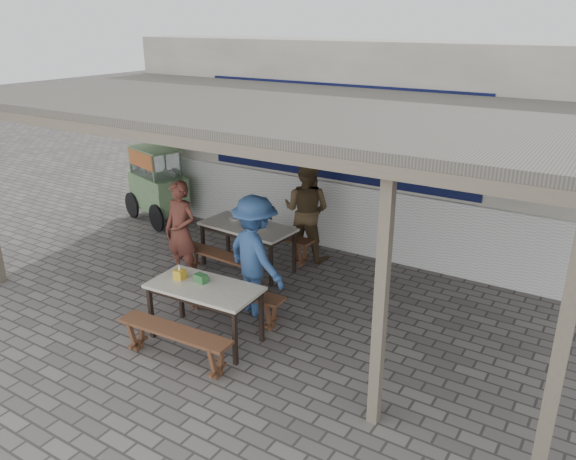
# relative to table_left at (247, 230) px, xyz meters

# --- Properties ---
(ground) EXTENTS (60.00, 60.00, 0.00)m
(ground) POSITION_rel_table_left_xyz_m (0.91, -1.43, -0.67)
(ground) COLOR #65605B
(ground) RESTS_ON ground
(back_wall) EXTENTS (9.00, 1.28, 3.50)m
(back_wall) POSITION_rel_table_left_xyz_m (0.91, 2.14, 1.05)
(back_wall) COLOR beige
(back_wall) RESTS_ON ground
(warung_roof) EXTENTS (9.00, 4.21, 2.81)m
(warung_roof) POSITION_rel_table_left_xyz_m (0.93, -0.54, 2.04)
(warung_roof) COLOR #605A52
(warung_roof) RESTS_ON ground
(table_left) EXTENTS (1.57, 0.82, 0.75)m
(table_left) POSITION_rel_table_left_xyz_m (0.00, 0.00, 0.00)
(table_left) COLOR beige
(table_left) RESTS_ON ground
(bench_left_street) EXTENTS (1.64, 0.38, 0.45)m
(bench_left_street) POSITION_rel_table_left_xyz_m (-0.04, -0.60, -0.33)
(bench_left_street) COLOR brown
(bench_left_street) RESTS_ON ground
(bench_left_wall) EXTENTS (1.64, 0.38, 0.45)m
(bench_left_wall) POSITION_rel_table_left_xyz_m (0.04, 0.60, -0.33)
(bench_left_wall) COLOR brown
(bench_left_wall) RESTS_ON ground
(table_right) EXTENTS (1.43, 0.79, 0.75)m
(table_right) POSITION_rel_table_left_xyz_m (0.83, -2.03, -0.00)
(table_right) COLOR beige
(table_right) RESTS_ON ground
(bench_right_street) EXTENTS (1.51, 0.37, 0.45)m
(bench_right_street) POSITION_rel_table_left_xyz_m (0.86, -2.64, -0.34)
(bench_right_street) COLOR brown
(bench_right_street) RESTS_ON ground
(bench_right_wall) EXTENTS (1.51, 0.37, 0.45)m
(bench_right_wall) POSITION_rel_table_left_xyz_m (0.79, -1.43, -0.34)
(bench_right_wall) COLOR brown
(bench_right_wall) RESTS_ON ground
(vendor_cart) EXTENTS (1.90, 1.10, 1.48)m
(vendor_cart) POSITION_rel_table_left_xyz_m (-2.91, 0.96, 0.13)
(vendor_cart) COLOR #769966
(vendor_cart) RESTS_ON ground
(patron_street_side) EXTENTS (0.57, 0.38, 1.57)m
(patron_street_side) POSITION_rel_table_left_xyz_m (-0.65, -0.83, 0.11)
(patron_street_side) COLOR brown
(patron_street_side) RESTS_ON ground
(patron_wall_side) EXTENTS (0.88, 0.72, 1.70)m
(patron_wall_side) POSITION_rel_table_left_xyz_m (0.57, 0.90, 0.17)
(patron_wall_side) COLOR brown
(patron_wall_side) RESTS_ON ground
(patron_right_table) EXTENTS (1.23, 0.96, 1.68)m
(patron_right_table) POSITION_rel_table_left_xyz_m (0.93, -1.09, 0.16)
(patron_right_table) COLOR #325690
(patron_right_table) RESTS_ON ground
(tissue_box) EXTENTS (0.13, 0.13, 0.12)m
(tissue_box) POSITION_rel_table_left_xyz_m (0.44, -2.04, 0.14)
(tissue_box) COLOR gold
(tissue_box) RESTS_ON table_right
(donation_box) EXTENTS (0.17, 0.12, 0.11)m
(donation_box) POSITION_rel_table_left_xyz_m (0.73, -1.97, 0.13)
(donation_box) COLOR #306C38
(donation_box) RESTS_ON table_right
(condiment_jar) EXTENTS (0.08, 0.08, 0.09)m
(condiment_jar) POSITION_rel_table_left_xyz_m (0.29, 0.05, 0.12)
(condiment_jar) COLOR beige
(condiment_jar) RESTS_ON table_left
(condiment_bowl) EXTENTS (0.25, 0.25, 0.05)m
(condiment_bowl) POSITION_rel_table_left_xyz_m (-0.31, 0.10, 0.10)
(condiment_bowl) COLOR white
(condiment_bowl) RESTS_ON table_left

